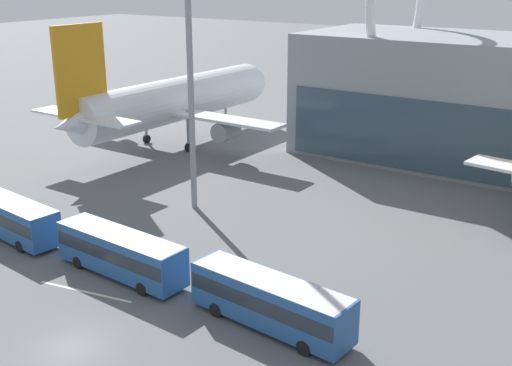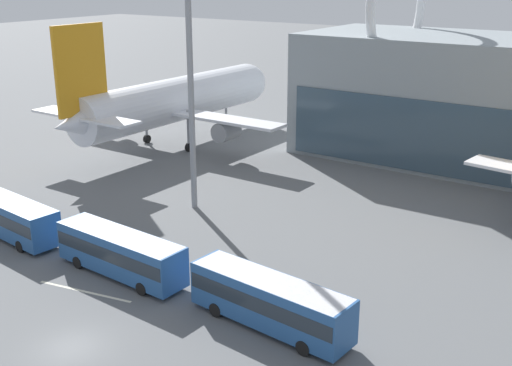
{
  "view_description": "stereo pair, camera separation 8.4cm",
  "coord_description": "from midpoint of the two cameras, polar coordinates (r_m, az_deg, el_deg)",
  "views": [
    {
      "loc": [
        28.75,
        -22.1,
        22.35
      ],
      "look_at": [
        -1.84,
        23.18,
        4.0
      ],
      "focal_mm": 45.0,
      "sensor_mm": 36.0,
      "label": 1
    },
    {
      "loc": [
        28.81,
        -22.05,
        22.35
      ],
      "look_at": [
        -1.84,
        23.18,
        4.0
      ],
      "focal_mm": 45.0,
      "sensor_mm": 36.0,
      "label": 2
    }
  ],
  "objects": [
    {
      "name": "ground_plane",
      "position": [
        42.6,
        -16.14,
        -13.9
      ],
      "size": [
        440.0,
        440.0,
        0.0
      ],
      "primitive_type": "plane",
      "color": "slate"
    },
    {
      "name": "airliner_at_gate_near",
      "position": [
        84.69,
        -7.58,
        7.27
      ],
      "size": [
        34.99,
        38.36,
        16.67
      ],
      "rotation": [
        0.0,
        0.0,
        1.56
      ],
      "color": "silver",
      "rests_on": "ground_plane"
    },
    {
      "name": "shuttle_bus_0",
      "position": [
        59.71,
        -21.13,
        -2.69
      ],
      "size": [
        11.85,
        3.96,
        3.39
      ],
      "rotation": [
        0.0,
        0.0,
        -0.1
      ],
      "color": "#285693",
      "rests_on": "ground_plane"
    },
    {
      "name": "shuttle_bus_1",
      "position": [
        49.9,
        -11.99,
        -5.96
      ],
      "size": [
        11.76,
        3.44,
        3.39
      ],
      "rotation": [
        0.0,
        0.0,
        -0.06
      ],
      "color": "#285693",
      "rests_on": "ground_plane"
    },
    {
      "name": "shuttle_bus_2",
      "position": [
        42.17,
        1.22,
        -10.32
      ],
      "size": [
        11.83,
        3.82,
        3.39
      ],
      "rotation": [
        0.0,
        0.0,
        -0.09
      ],
      "color": "#285693",
      "rests_on": "ground_plane"
    },
    {
      "name": "floodlight_mast",
      "position": [
        59.64,
        -6.05,
        13.83
      ],
      "size": [
        2.23,
        2.23,
        28.9
      ],
      "color": "gray",
      "rests_on": "ground_plane"
    },
    {
      "name": "lane_stripe_2",
      "position": [
        48.93,
        -15.02,
        -9.31
      ],
      "size": [
        7.89,
        1.78,
        0.01
      ],
      "primitive_type": "cube",
      "rotation": [
        0.0,
        0.0,
        0.19
      ],
      "color": "silver",
      "rests_on": "ground_plane"
    }
  ]
}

